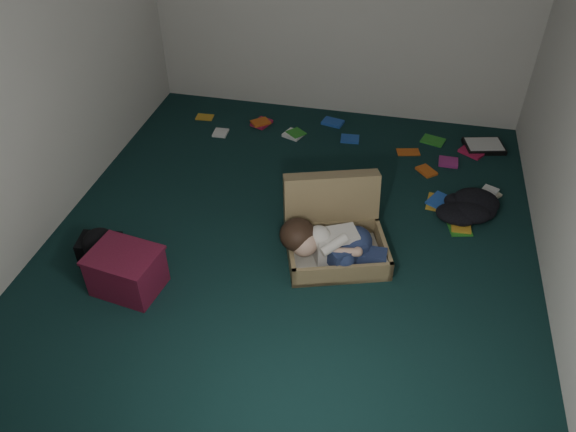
% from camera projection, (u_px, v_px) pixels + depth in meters
% --- Properties ---
extents(floor, '(4.50, 4.50, 0.00)m').
position_uv_depth(floor, '(292.00, 237.00, 4.73)').
color(floor, black).
rests_on(floor, ground).
extents(wall_front, '(4.50, 0.00, 4.50)m').
position_uv_depth(wall_front, '(172.00, 359.00, 2.21)').
color(wall_front, silver).
rests_on(wall_front, ground).
extents(wall_left, '(0.00, 4.50, 4.50)m').
position_uv_depth(wall_left, '(35.00, 70.00, 4.25)').
color(wall_left, silver).
rests_on(wall_left, ground).
extents(suitcase, '(0.98, 0.96, 0.57)m').
position_uv_depth(suitcase, '(334.00, 231.00, 4.53)').
color(suitcase, '#8F784E').
rests_on(suitcase, floor).
extents(person, '(0.87, 0.44, 0.35)m').
position_uv_depth(person, '(332.00, 244.00, 4.35)').
color(person, silver).
rests_on(person, suitcase).
extents(maroon_bin, '(0.55, 0.46, 0.34)m').
position_uv_depth(maroon_bin, '(126.00, 271.00, 4.18)').
color(maroon_bin, maroon).
rests_on(maroon_bin, floor).
extents(backpack, '(0.44, 0.37, 0.24)m').
position_uv_depth(backpack, '(101.00, 249.00, 4.44)').
color(backpack, black).
rests_on(backpack, floor).
extents(clothing_pile, '(0.49, 0.43, 0.14)m').
position_uv_depth(clothing_pile, '(471.00, 209.00, 4.92)').
color(clothing_pile, black).
rests_on(clothing_pile, floor).
extents(paper_tray, '(0.45, 0.38, 0.05)m').
position_uv_depth(paper_tray, '(484.00, 146.00, 5.79)').
color(paper_tray, black).
rests_on(paper_tray, floor).
extents(book_scatter, '(3.22, 1.78, 0.02)m').
position_uv_depth(book_scatter, '(368.00, 153.00, 5.72)').
color(book_scatter, gold).
rests_on(book_scatter, floor).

